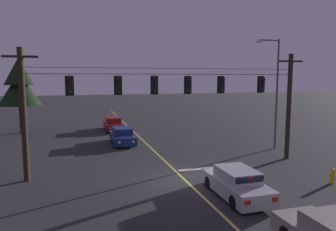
{
  "coord_description": "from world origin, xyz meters",
  "views": [
    {
      "loc": [
        -5.62,
        -15.98,
        5.67
      ],
      "look_at": [
        0.0,
        3.13,
        3.23
      ],
      "focal_mm": 33.15,
      "sensor_mm": 36.0,
      "label": 1
    }
  ],
  "objects_px": {
    "car_oncoming_trailing": "(113,124)",
    "tree_verge_far": "(19,84)",
    "car_waiting_near_lane": "(236,183)",
    "car_oncoming_lead": "(123,136)",
    "traffic_light_centre": "(155,85)",
    "traffic_light_far_right": "(262,84)",
    "fire_hydrant": "(332,175)",
    "traffic_light_leftmost": "(69,86)",
    "traffic_light_rightmost": "(222,85)",
    "traffic_light_left_inner": "(118,85)",
    "traffic_light_right_inner": "(189,85)",
    "street_lamp_corner": "(274,84)"
  },
  "relations": [
    {
      "from": "traffic_light_left_inner",
      "to": "tree_verge_far",
      "type": "xyz_separation_m",
      "value": [
        -7.87,
        16.27,
        -0.2
      ]
    },
    {
      "from": "traffic_light_left_inner",
      "to": "traffic_light_right_inner",
      "type": "distance_m",
      "value": 4.32
    },
    {
      "from": "traffic_light_leftmost",
      "to": "fire_hydrant",
      "type": "relative_size",
      "value": 1.45
    },
    {
      "from": "traffic_light_left_inner",
      "to": "car_waiting_near_lane",
      "type": "bearing_deg",
      "value": -47.6
    },
    {
      "from": "car_oncoming_lead",
      "to": "fire_hydrant",
      "type": "bearing_deg",
      "value": -54.85
    },
    {
      "from": "fire_hydrant",
      "to": "car_oncoming_lead",
      "type": "bearing_deg",
      "value": 125.15
    },
    {
      "from": "fire_hydrant",
      "to": "traffic_light_leftmost",
      "type": "bearing_deg",
      "value": 159.29
    },
    {
      "from": "street_lamp_corner",
      "to": "car_oncoming_trailing",
      "type": "bearing_deg",
      "value": 131.73
    },
    {
      "from": "tree_verge_far",
      "to": "traffic_light_leftmost",
      "type": "bearing_deg",
      "value": -72.37
    },
    {
      "from": "traffic_light_leftmost",
      "to": "car_waiting_near_lane",
      "type": "distance_m",
      "value": 10.3
    },
    {
      "from": "car_waiting_near_lane",
      "to": "street_lamp_corner",
      "type": "distance_m",
      "value": 12.17
    },
    {
      "from": "traffic_light_leftmost",
      "to": "traffic_light_rightmost",
      "type": "xyz_separation_m",
      "value": [
        9.28,
        0.0,
        0.0
      ]
    },
    {
      "from": "fire_hydrant",
      "to": "traffic_light_centre",
      "type": "bearing_deg",
      "value": 149.28
    },
    {
      "from": "traffic_light_centre",
      "to": "tree_verge_far",
      "type": "relative_size",
      "value": 0.16
    },
    {
      "from": "car_waiting_near_lane",
      "to": "fire_hydrant",
      "type": "bearing_deg",
      "value": 2.11
    },
    {
      "from": "traffic_light_right_inner",
      "to": "fire_hydrant",
      "type": "height_order",
      "value": "traffic_light_right_inner"
    },
    {
      "from": "tree_verge_far",
      "to": "traffic_light_centre",
      "type": "bearing_deg",
      "value": -58.26
    },
    {
      "from": "traffic_light_right_inner",
      "to": "traffic_light_far_right",
      "type": "relative_size",
      "value": 1.0
    },
    {
      "from": "traffic_light_centre",
      "to": "traffic_light_right_inner",
      "type": "height_order",
      "value": "same"
    },
    {
      "from": "street_lamp_corner",
      "to": "tree_verge_far",
      "type": "xyz_separation_m",
      "value": [
        -20.43,
        13.3,
        -0.12
      ]
    },
    {
      "from": "traffic_light_leftmost",
      "to": "car_oncoming_lead",
      "type": "bearing_deg",
      "value": 64.0
    },
    {
      "from": "traffic_light_far_right",
      "to": "traffic_light_left_inner",
      "type": "bearing_deg",
      "value": 180.0
    },
    {
      "from": "traffic_light_left_inner",
      "to": "fire_hydrant",
      "type": "xyz_separation_m",
      "value": [
        10.75,
        -5.09,
        -4.78
      ]
    },
    {
      "from": "traffic_light_left_inner",
      "to": "street_lamp_corner",
      "type": "height_order",
      "value": "street_lamp_corner"
    },
    {
      "from": "traffic_light_left_inner",
      "to": "car_oncoming_trailing",
      "type": "xyz_separation_m",
      "value": [
        1.37,
        15.5,
        -4.58
      ]
    },
    {
      "from": "traffic_light_centre",
      "to": "traffic_light_far_right",
      "type": "xyz_separation_m",
      "value": [
        7.32,
        0.0,
        0.0
      ]
    },
    {
      "from": "traffic_light_left_inner",
      "to": "car_oncoming_trailing",
      "type": "bearing_deg",
      "value": 84.94
    },
    {
      "from": "car_oncoming_lead",
      "to": "traffic_light_centre",
      "type": "bearing_deg",
      "value": -84.12
    },
    {
      "from": "car_oncoming_trailing",
      "to": "traffic_light_far_right",
      "type": "bearing_deg",
      "value": -62.32
    },
    {
      "from": "traffic_light_leftmost",
      "to": "traffic_light_left_inner",
      "type": "relative_size",
      "value": 1.0
    },
    {
      "from": "traffic_light_right_inner",
      "to": "traffic_light_rightmost",
      "type": "xyz_separation_m",
      "value": [
        2.25,
        0.0,
        0.0
      ]
    },
    {
      "from": "car_oncoming_trailing",
      "to": "fire_hydrant",
      "type": "height_order",
      "value": "car_oncoming_trailing"
    },
    {
      "from": "traffic_light_centre",
      "to": "fire_hydrant",
      "type": "relative_size",
      "value": 1.45
    },
    {
      "from": "traffic_light_leftmost",
      "to": "car_oncoming_trailing",
      "type": "distance_m",
      "value": 16.67
    },
    {
      "from": "car_waiting_near_lane",
      "to": "car_oncoming_trailing",
      "type": "xyz_separation_m",
      "value": [
        -3.47,
        20.81,
        -0.0
      ]
    },
    {
      "from": "traffic_light_rightmost",
      "to": "car_oncoming_lead",
      "type": "distance_m",
      "value": 10.82
    },
    {
      "from": "traffic_light_far_right",
      "to": "fire_hydrant",
      "type": "height_order",
      "value": "traffic_light_far_right"
    },
    {
      "from": "traffic_light_rightmost",
      "to": "traffic_light_left_inner",
      "type": "bearing_deg",
      "value": 180.0
    },
    {
      "from": "tree_verge_far",
      "to": "car_oncoming_lead",
      "type": "bearing_deg",
      "value": -40.93
    },
    {
      "from": "traffic_light_far_right",
      "to": "tree_verge_far",
      "type": "bearing_deg",
      "value": 136.89
    },
    {
      "from": "traffic_light_leftmost",
      "to": "fire_hydrant",
      "type": "xyz_separation_m",
      "value": [
        13.45,
        -5.09,
        -4.78
      ]
    },
    {
      "from": "traffic_light_left_inner",
      "to": "traffic_light_right_inner",
      "type": "relative_size",
      "value": 1.0
    },
    {
      "from": "traffic_light_centre",
      "to": "tree_verge_far",
      "type": "xyz_separation_m",
      "value": [
        -10.06,
        16.27,
        -0.2
      ]
    },
    {
      "from": "car_waiting_near_lane",
      "to": "car_oncoming_lead",
      "type": "relative_size",
      "value": 0.98
    },
    {
      "from": "street_lamp_corner",
      "to": "tree_verge_far",
      "type": "distance_m",
      "value": 24.37
    },
    {
      "from": "traffic_light_rightmost",
      "to": "street_lamp_corner",
      "type": "bearing_deg",
      "value": 26.44
    },
    {
      "from": "car_oncoming_trailing",
      "to": "tree_verge_far",
      "type": "height_order",
      "value": "tree_verge_far"
    },
    {
      "from": "traffic_light_left_inner",
      "to": "car_waiting_near_lane",
      "type": "height_order",
      "value": "traffic_light_left_inner"
    },
    {
      "from": "traffic_light_right_inner",
      "to": "car_waiting_near_lane",
      "type": "distance_m",
      "value": 7.02
    },
    {
      "from": "traffic_light_rightmost",
      "to": "car_oncoming_trailing",
      "type": "height_order",
      "value": "traffic_light_rightmost"
    }
  ]
}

